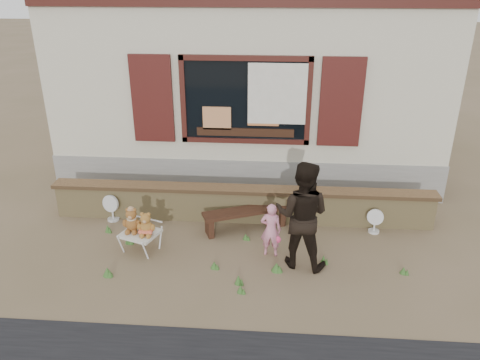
# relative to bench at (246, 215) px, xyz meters

# --- Properties ---
(ground) EXTENTS (80.00, 80.00, 0.00)m
(ground) POSITION_rel_bench_xyz_m (-0.10, -0.65, -0.29)
(ground) COLOR brown
(ground) RESTS_ON ground
(shopfront) EXTENTS (8.04, 5.13, 4.00)m
(shopfront) POSITION_rel_bench_xyz_m (-0.10, 3.84, 1.71)
(shopfront) COLOR #B1A98F
(shopfront) RESTS_ON ground
(brick_wall) EXTENTS (7.10, 0.36, 0.67)m
(brick_wall) POSITION_rel_bench_xyz_m (-0.10, 0.35, 0.05)
(brick_wall) COLOR tan
(brick_wall) RESTS_ON ground
(bench) EXTENTS (1.56, 0.91, 0.40)m
(bench) POSITION_rel_bench_xyz_m (0.00, 0.00, 0.00)
(bench) COLOR black
(bench) RESTS_ON ground
(folding_chair) EXTENTS (0.71, 0.67, 0.35)m
(folding_chair) POSITION_rel_bench_xyz_m (-1.70, -0.85, 0.03)
(folding_chair) COLOR beige
(folding_chair) RESTS_ON ground
(teddy_bear_left) EXTENTS (0.39, 0.36, 0.43)m
(teddy_bear_left) POSITION_rel_bench_xyz_m (-1.84, -0.80, 0.27)
(teddy_bear_left) COLOR brown
(teddy_bear_left) RESTS_ON folding_chair
(teddy_bear_right) EXTENTS (0.37, 0.34, 0.41)m
(teddy_bear_right) POSITION_rel_bench_xyz_m (-1.57, -0.89, 0.26)
(teddy_bear_right) COLOR brown
(teddy_bear_right) RESTS_ON folding_chair
(child) EXTENTS (0.36, 0.26, 0.94)m
(child) POSITION_rel_bench_xyz_m (0.46, -0.80, 0.18)
(child) COLOR pink
(child) RESTS_ON ground
(adult) EXTENTS (1.00, 0.87, 1.76)m
(adult) POSITION_rel_bench_xyz_m (0.93, -1.03, 0.59)
(adult) COLOR black
(adult) RESTS_ON ground
(fan_left) EXTENTS (0.34, 0.22, 0.52)m
(fan_left) POSITION_rel_bench_xyz_m (-2.52, 0.15, -0.03)
(fan_left) COLOR silver
(fan_left) RESTS_ON ground
(fan_right) EXTENTS (0.30, 0.20, 0.47)m
(fan_right) POSITION_rel_bench_xyz_m (2.31, 0.06, -0.06)
(fan_right) COLOR silver
(fan_right) RESTS_ON ground
(grass_tufts) EXTENTS (5.12, 1.66, 0.15)m
(grass_tufts) POSITION_rel_bench_xyz_m (-0.45, -1.14, -0.22)
(grass_tufts) COLOR #386428
(grass_tufts) RESTS_ON ground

